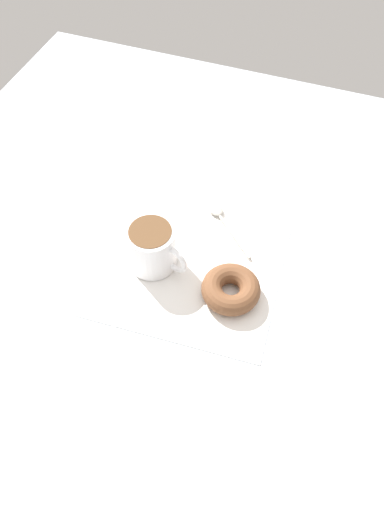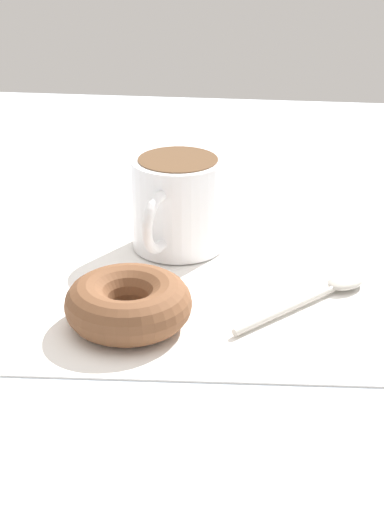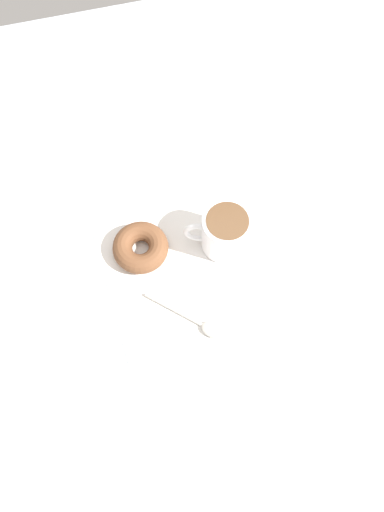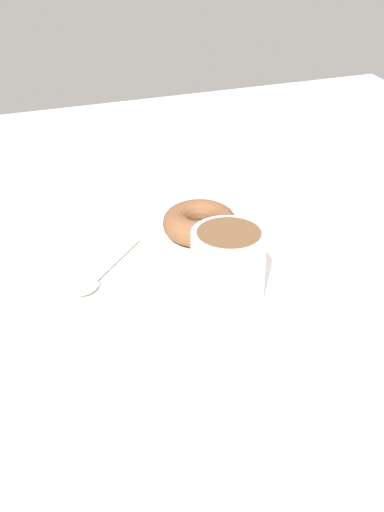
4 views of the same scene
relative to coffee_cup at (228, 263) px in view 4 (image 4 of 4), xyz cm
name	(u,v)px [view 4 (image 4 of 4)]	position (x,y,z in cm)	size (l,w,h in cm)	color
ground_plane	(207,264)	(0.96, 9.02, -5.48)	(120.00, 120.00, 2.00)	#B2BCC6
napkin	(192,272)	(-1.98, 6.08, -4.33)	(29.56, 29.56, 0.30)	white
coffee_cup	(228,263)	(0.00, 0.00, 0.00)	(8.06, 10.94, 8.08)	white
donut	(200,223)	(1.85, 14.00, -2.50)	(9.43, 9.43, 3.35)	brown
spoon	(96,278)	(-13.04, 7.61, -3.78)	(10.73, 11.20, 0.90)	#B7B2A8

